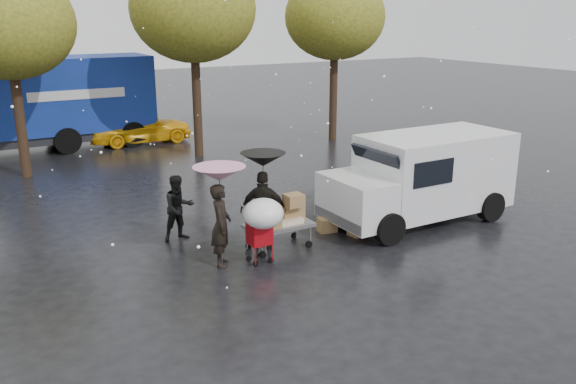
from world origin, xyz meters
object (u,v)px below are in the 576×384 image
vendor_cart (282,217)px  blue_truck (49,104)px  person_black (264,210)px  white_van (423,176)px  yellow_taxi (139,126)px  shopping_cart (263,217)px  person_pink (221,225)px

vendor_cart → blue_truck: bearing=100.8°
person_black → vendor_cart: size_ratio=1.18×
white_van → yellow_taxi: (-3.33, 13.00, -0.47)m
shopping_cart → yellow_taxi: size_ratio=0.36×
person_pink → shopping_cart: size_ratio=1.21×
white_van → blue_truck: blue_truck is taller
shopping_cart → person_pink: bearing=148.8°
person_black → white_van: white_van is taller
person_pink → person_black: bearing=-44.2°
white_van → blue_truck: bearing=115.9°
person_black → shopping_cart: (-0.46, -0.84, 0.17)m
person_pink → blue_truck: 13.75m
blue_truck → yellow_taxi: size_ratio=2.03×
person_pink → yellow_taxi: person_pink is taller
vendor_cart → yellow_taxi: yellow_taxi is taller
person_pink → vendor_cart: size_ratio=1.16×
vendor_cart → shopping_cart: shopping_cart is taller
person_pink → person_black: (1.21, 0.39, 0.01)m
vendor_cart → person_pink: bearing=-173.0°
blue_truck → yellow_taxi: (3.27, -0.59, -1.06)m
vendor_cart → shopping_cart: bearing=-142.1°
vendor_cart → shopping_cart: 1.10m
person_pink → white_van: white_van is taller
blue_truck → vendor_cart: bearing=-79.2°
person_black → blue_truck: 13.51m
yellow_taxi → person_pink: bearing=172.7°
blue_truck → yellow_taxi: blue_truck is taller
person_pink → vendor_cart: 1.59m
vendor_cart → shopping_cart: size_ratio=1.04×
yellow_taxi → blue_truck: bearing=82.3°
shopping_cart → white_van: bearing=6.3°
person_black → white_van: (4.40, -0.30, 0.27)m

